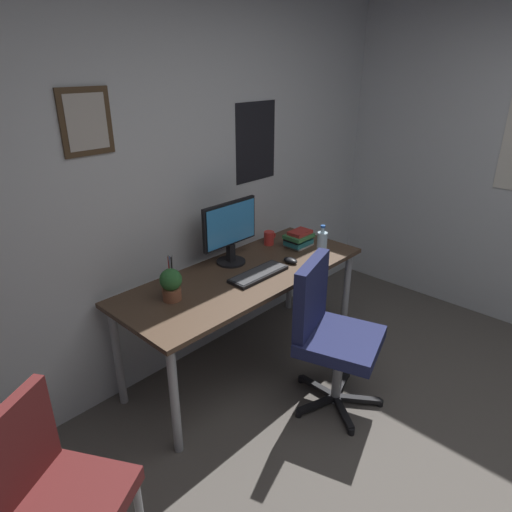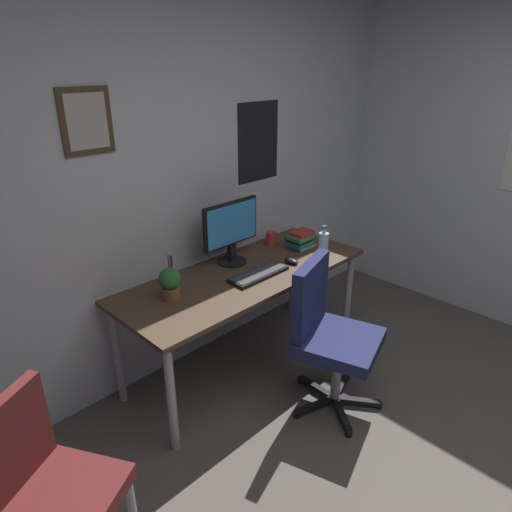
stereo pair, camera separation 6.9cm
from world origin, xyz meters
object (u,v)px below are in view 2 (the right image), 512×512
object	(u,v)px
monitor	(231,230)
water_bottle	(323,246)
coffee_mug_near	(271,238)
pen_cup	(172,276)
computer_mouse	(291,261)
office_chair	(327,329)
side_chair	(44,486)
book_stack_left	(301,239)
potted_plant	(170,283)
keyboard	(259,274)

from	to	relation	value
monitor	water_bottle	xyz separation A→B (m)	(0.48, -0.42, -0.13)
coffee_mug_near	pen_cup	bearing A→B (deg)	-179.74
computer_mouse	pen_cup	world-z (taller)	pen_cup
office_chair	side_chair	world-z (taller)	office_chair
water_bottle	coffee_mug_near	bearing A→B (deg)	95.71
side_chair	monitor	distance (m)	1.80
monitor	book_stack_left	xyz separation A→B (m)	(0.55, -0.16, -0.18)
side_chair	coffee_mug_near	distance (m)	2.17
pen_cup	potted_plant	bearing A→B (deg)	-126.87
office_chair	computer_mouse	distance (m)	0.60
monitor	pen_cup	distance (m)	0.52
keyboard	computer_mouse	world-z (taller)	computer_mouse
monitor	keyboard	world-z (taller)	monitor
office_chair	water_bottle	world-z (taller)	water_bottle
book_stack_left	water_bottle	bearing A→B (deg)	-105.67
coffee_mug_near	pen_cup	size ratio (longest dim) A/B	0.57
monitor	book_stack_left	world-z (taller)	monitor
water_bottle	potted_plant	bearing A→B (deg)	164.92
keyboard	book_stack_left	bearing A→B (deg)	11.94
coffee_mug_near	office_chair	bearing A→B (deg)	-115.39
office_chair	coffee_mug_near	size ratio (longest dim) A/B	8.29
keyboard	coffee_mug_near	bearing A→B (deg)	34.67
side_chair	monitor	size ratio (longest dim) A/B	1.90
monitor	pen_cup	bearing A→B (deg)	176.81
office_chair	water_bottle	bearing A→B (deg)	41.26
office_chair	keyboard	bearing A→B (deg)	95.72
side_chair	book_stack_left	distance (m)	2.23
office_chair	computer_mouse	bearing A→B (deg)	64.03
side_chair	potted_plant	bearing A→B (deg)	28.44
office_chair	book_stack_left	bearing A→B (deg)	51.45
computer_mouse	pen_cup	distance (m)	0.83
coffee_mug_near	book_stack_left	size ratio (longest dim) A/B	0.51
side_chair	keyboard	bearing A→B (deg)	13.90
office_chair	monitor	bearing A→B (deg)	92.34
coffee_mug_near	book_stack_left	bearing A→B (deg)	-58.50
water_bottle	potted_plant	distance (m)	1.12
water_bottle	book_stack_left	distance (m)	0.27
water_bottle	book_stack_left	bearing A→B (deg)	74.33
water_bottle	coffee_mug_near	distance (m)	0.46
coffee_mug_near	book_stack_left	xyz separation A→B (m)	(0.12, -0.19, 0.01)
office_chair	keyboard	distance (m)	0.57
water_bottle	book_stack_left	world-z (taller)	water_bottle
monitor	potted_plant	world-z (taller)	monitor
side_chair	potted_plant	world-z (taller)	potted_plant
pen_cup	book_stack_left	world-z (taller)	pen_cup
side_chair	keyboard	world-z (taller)	side_chair
monitor	water_bottle	distance (m)	0.65
computer_mouse	book_stack_left	xyz separation A→B (m)	(0.27, 0.14, 0.04)
side_chair	water_bottle	bearing A→B (deg)	6.93
office_chair	keyboard	world-z (taller)	office_chair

